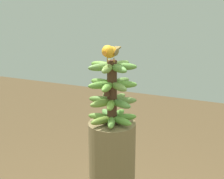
{
  "coord_description": "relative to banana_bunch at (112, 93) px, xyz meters",
  "views": [
    {
      "loc": [
        -1.62,
        -0.68,
        1.85
      ],
      "look_at": [
        0.0,
        0.0,
        1.32
      ],
      "focal_mm": 60.02,
      "sensor_mm": 36.0,
      "label": 1
    }
  ],
  "objects": [
    {
      "name": "perched_bird",
      "position": [
        -0.05,
        -0.01,
        0.21
      ],
      "size": [
        0.23,
        0.07,
        0.09
      ],
      "color": "#C68933",
      "rests_on": "banana_bunch"
    },
    {
      "name": "banana_bunch",
      "position": [
        0.0,
        0.0,
        0.0
      ],
      "size": [
        0.25,
        0.25,
        0.32
      ],
      "color": "#4C2D1E",
      "rests_on": "banana_tree"
    }
  ]
}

